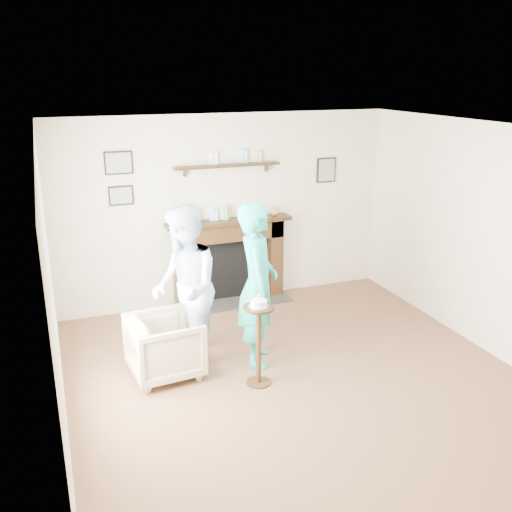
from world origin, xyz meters
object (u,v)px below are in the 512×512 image
at_px(armchair, 167,374).
at_px(woman, 257,360).
at_px(man, 188,363).
at_px(pedestal_table, 259,330).

distance_m(armchair, woman, 0.99).
bearing_deg(man, armchair, -56.47).
relative_size(man, woman, 0.98).
bearing_deg(pedestal_table, woman, 70.67).
distance_m(man, woman, 0.75).
relative_size(man, pedestal_table, 1.79).
relative_size(armchair, woman, 0.40).
relative_size(armchair, pedestal_table, 0.74).
distance_m(armchair, pedestal_table, 1.14).
bearing_deg(woman, armchair, 104.32).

